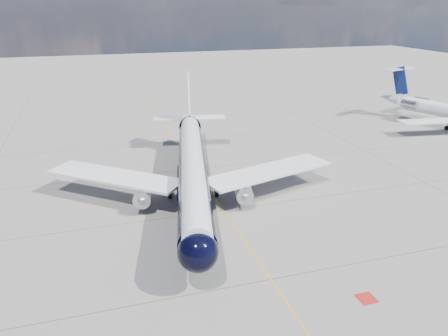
{
  "coord_description": "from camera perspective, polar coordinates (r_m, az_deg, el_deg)",
  "views": [
    {
      "loc": [
        -14.15,
        -36.16,
        23.94
      ],
      "look_at": [
        1.3,
        13.88,
        4.0
      ],
      "focal_mm": 35.0,
      "sensor_mm": 36.0,
      "label": 1
    }
  ],
  "objects": [
    {
      "name": "ground",
      "position": [
        71.77,
        -4.79,
        1.28
      ],
      "size": [
        320.0,
        320.0,
        0.0
      ],
      "primitive_type": "plane",
      "color": "gray",
      "rests_on": "ground"
    },
    {
      "name": "taxiway_centerline",
      "position": [
        67.18,
        -3.86,
        -0.08
      ],
      "size": [
        0.16,
        160.0,
        0.01
      ],
      "primitive_type": "cube",
      "color": "#DBA10B",
      "rests_on": "ground"
    },
    {
      "name": "red_marking",
      "position": [
        41.18,
        18.1,
        -15.89
      ],
      "size": [
        1.6,
        1.6,
        0.01
      ],
      "primitive_type": "cube",
      "color": "maroon",
      "rests_on": "ground"
    },
    {
      "name": "main_airliner",
      "position": [
        56.17,
        -4.14,
        0.17
      ],
      "size": [
        37.34,
        46.05,
        13.41
      ],
      "rotation": [
        0.0,
        0.0,
        -0.21
      ],
      "color": "black",
      "rests_on": "ground"
    }
  ]
}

